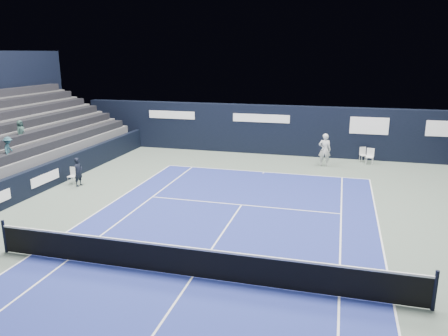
% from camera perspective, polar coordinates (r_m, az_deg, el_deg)
% --- Properties ---
extents(ground, '(48.00, 48.00, 0.00)m').
position_cam_1_polar(ground, '(14.73, -1.56, -10.45)').
color(ground, '#536357').
rests_on(ground, ground).
extents(court_surface, '(10.97, 23.77, 0.01)m').
position_cam_1_polar(court_surface, '(13.04, -4.14, -14.04)').
color(court_surface, navy).
rests_on(court_surface, ground).
extents(folding_chair_back_a, '(0.48, 0.51, 0.92)m').
position_cam_1_polar(folding_chair_back_a, '(26.75, 18.56, 1.81)').
color(folding_chair_back_a, white).
rests_on(folding_chair_back_a, ground).
extents(folding_chair_back_b, '(0.49, 0.49, 0.87)m').
position_cam_1_polar(folding_chair_back_b, '(27.20, 17.71, 1.82)').
color(folding_chair_back_b, silver).
rests_on(folding_chair_back_b, ground).
extents(line_judge_chair, '(0.38, 0.36, 0.82)m').
position_cam_1_polar(line_judge_chair, '(22.82, -19.14, -0.78)').
color(line_judge_chair, white).
rests_on(line_judge_chair, ground).
extents(line_judge, '(0.40, 0.55, 1.41)m').
position_cam_1_polar(line_judge, '(22.25, -18.50, -0.49)').
color(line_judge, black).
rests_on(line_judge, ground).
extents(court_markings, '(11.03, 23.83, 0.00)m').
position_cam_1_polar(court_markings, '(13.03, -4.14, -14.02)').
color(court_markings, white).
rests_on(court_markings, court_surface).
extents(tennis_net, '(12.90, 0.10, 1.10)m').
position_cam_1_polar(tennis_net, '(12.80, -4.18, -12.06)').
color(tennis_net, black).
rests_on(tennis_net, ground).
extents(back_sponsor_wall, '(26.00, 0.63, 3.10)m').
position_cam_1_polar(back_sponsor_wall, '(27.93, 6.97, 4.96)').
color(back_sponsor_wall, black).
rests_on(back_sponsor_wall, ground).
extents(side_barrier_left, '(0.33, 22.00, 1.20)m').
position_cam_1_polar(side_barrier_left, '(22.14, -22.68, -1.23)').
color(side_barrier_left, black).
rests_on(side_barrier_left, ground).
extents(tennis_player, '(0.69, 0.84, 1.88)m').
position_cam_1_polar(tennis_player, '(25.47, 13.01, 2.34)').
color(tennis_player, silver).
rests_on(tennis_player, ground).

